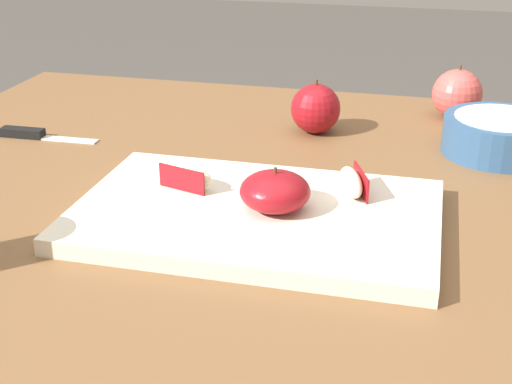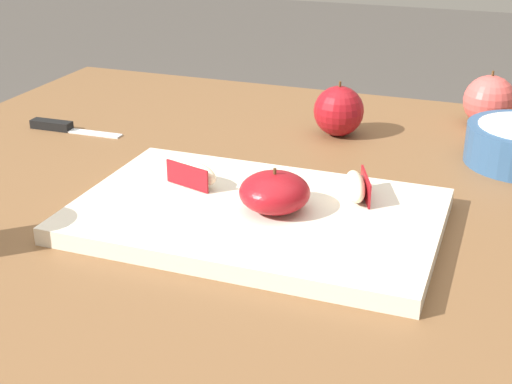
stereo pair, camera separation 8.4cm
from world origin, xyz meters
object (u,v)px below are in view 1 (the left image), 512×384
(apple_half_skin_up, at_px, (275,191))
(ceramic_fruit_bowl, at_px, (500,135))
(apple_wedge_left, at_px, (352,182))
(cutting_board, at_px, (256,216))
(apple_wedge_right, at_px, (187,176))
(paring_knife, at_px, (31,134))
(whole_apple_red_delicious, at_px, (316,109))
(whole_apple_pink_lady, at_px, (457,94))

(apple_half_skin_up, height_order, ceramic_fruit_bowl, apple_half_skin_up)
(apple_wedge_left, bearing_deg, cutting_board, -147.09)
(apple_wedge_left, xyz_separation_m, ceramic_fruit_bowl, (0.19, 0.25, -0.01))
(cutting_board, distance_m, apple_half_skin_up, 0.04)
(apple_wedge_left, bearing_deg, apple_wedge_right, -171.46)
(apple_wedge_right, height_order, paring_knife, apple_wedge_right)
(apple_wedge_left, height_order, whole_apple_red_delicious, whole_apple_red_delicious)
(apple_wedge_left, relative_size, whole_apple_pink_lady, 0.81)
(whole_apple_pink_lady, relative_size, ceramic_fruit_bowl, 0.56)
(apple_half_skin_up, height_order, apple_wedge_right, apple_half_skin_up)
(ceramic_fruit_bowl, bearing_deg, whole_apple_red_delicious, 174.08)
(apple_wedge_right, height_order, apple_wedge_left, same)
(whole_apple_pink_lady, bearing_deg, cutting_board, -115.74)
(apple_half_skin_up, relative_size, apple_wedge_right, 1.12)
(cutting_board, bearing_deg, whole_apple_red_delicious, 88.09)
(paring_knife, distance_m, whole_apple_pink_lady, 0.70)
(apple_wedge_left, bearing_deg, whole_apple_pink_lady, 72.88)
(apple_half_skin_up, relative_size, paring_knife, 0.52)
(cutting_board, xyz_separation_m, apple_wedge_right, (-0.10, 0.04, 0.03))
(paring_knife, bearing_deg, apple_half_skin_up, -25.33)
(whole_apple_red_delicious, distance_m, ceramic_fruit_bowl, 0.28)
(paring_knife, bearing_deg, cutting_board, -26.64)
(apple_half_skin_up, relative_size, whole_apple_red_delicious, 0.95)
(cutting_board, xyz_separation_m, paring_knife, (-0.42, 0.21, -0.00))
(cutting_board, height_order, whole_apple_pink_lady, whole_apple_pink_lady)
(apple_half_skin_up, distance_m, apple_wedge_right, 0.13)
(paring_knife, bearing_deg, apple_wedge_left, -15.31)
(apple_half_skin_up, bearing_deg, cutting_board, -176.92)
(apple_wedge_left, distance_m, ceramic_fruit_bowl, 0.31)
(whole_apple_red_delicious, xyz_separation_m, whole_apple_pink_lady, (0.22, 0.13, 0.00))
(apple_wedge_right, xyz_separation_m, whole_apple_pink_lady, (0.33, 0.44, 0.01))
(cutting_board, xyz_separation_m, apple_half_skin_up, (0.02, 0.00, 0.03))
(cutting_board, bearing_deg, paring_knife, 153.36)
(whole_apple_red_delicious, relative_size, ceramic_fruit_bowl, 0.53)
(paring_knife, height_order, whole_apple_red_delicious, whole_apple_red_delicious)
(whole_apple_red_delicious, bearing_deg, whole_apple_pink_lady, 31.39)
(cutting_board, bearing_deg, apple_wedge_right, 159.34)
(whole_apple_red_delicious, bearing_deg, apple_wedge_right, -109.60)
(cutting_board, height_order, whole_apple_red_delicious, whole_apple_red_delicious)
(cutting_board, height_order, apple_wedge_right, apple_wedge_right)
(whole_apple_red_delicious, bearing_deg, apple_half_skin_up, -88.15)
(ceramic_fruit_bowl, bearing_deg, apple_wedge_left, -127.11)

